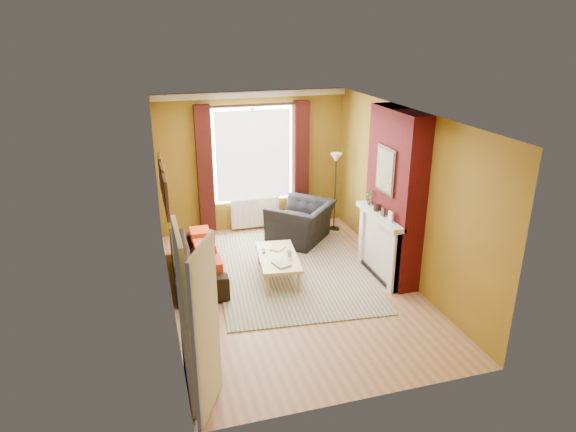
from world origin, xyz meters
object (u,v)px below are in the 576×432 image
at_px(sofa, 197,260).
at_px(coffee_table, 278,258).
at_px(armchair, 301,223).
at_px(floor_lamp, 336,170).
at_px(wicker_stool, 274,223).

xyz_separation_m(sofa, coffee_table, (1.29, -0.46, 0.07)).
height_order(armchair, floor_lamp, floor_lamp).
distance_m(coffee_table, wicker_stool, 1.99).
bearing_deg(wicker_stool, sofa, -139.68).
height_order(wicker_stool, floor_lamp, floor_lamp).
bearing_deg(coffee_table, sofa, 167.40).
bearing_deg(wicker_stool, coffee_table, -103.12).
distance_m(armchair, wicker_stool, 0.69).
relative_size(wicker_stool, floor_lamp, 0.27).
height_order(sofa, coffee_table, sofa).
relative_size(sofa, coffee_table, 1.57).
height_order(armchair, wicker_stool, armchair).
xyz_separation_m(armchair, floor_lamp, (0.84, 0.37, 0.89)).
relative_size(coffee_table, wicker_stool, 3.01).
xyz_separation_m(armchair, wicker_stool, (-0.40, 0.54, -0.17)).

